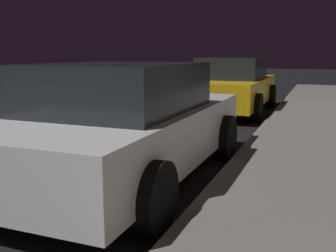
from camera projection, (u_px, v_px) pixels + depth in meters
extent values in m
cube|color=silver|center=(125.00, 134.00, 4.84)|extent=(1.89, 4.19, 0.64)
cube|color=#1E2328|center=(117.00, 88.00, 4.58)|extent=(1.66, 2.07, 0.56)
cylinder|color=black|center=(111.00, 129.00, 6.41)|extent=(0.22, 0.66, 0.66)
cylinder|color=black|center=(225.00, 138.00, 5.72)|extent=(0.22, 0.66, 0.66)
cylinder|color=black|center=(154.00, 198.00, 3.35)|extent=(0.22, 0.66, 0.66)
cube|color=gold|center=(232.00, 91.00, 10.34)|extent=(1.71, 4.22, 0.64)
cube|color=#1E2328|center=(233.00, 68.00, 10.28)|extent=(1.50, 2.08, 0.56)
cylinder|color=black|center=(213.00, 94.00, 11.89)|extent=(0.22, 0.66, 0.66)
cylinder|color=black|center=(271.00, 96.00, 11.26)|extent=(0.22, 0.66, 0.66)
cylinder|color=black|center=(184.00, 104.00, 9.49)|extent=(0.22, 0.66, 0.66)
cylinder|color=black|center=(256.00, 108.00, 8.87)|extent=(0.22, 0.66, 0.66)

